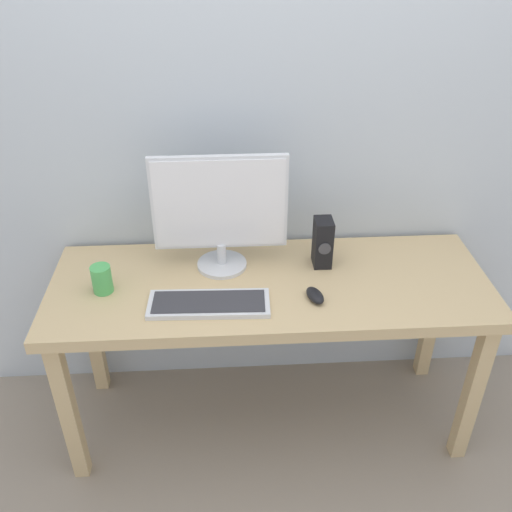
{
  "coord_description": "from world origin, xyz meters",
  "views": [
    {
      "loc": [
        -0.16,
        -1.77,
        2.02
      ],
      "look_at": [
        -0.06,
        0.0,
        0.88
      ],
      "focal_mm": 39.34,
      "sensor_mm": 36.0,
      "label": 1
    }
  ],
  "objects": [
    {
      "name": "desk",
      "position": [
        0.0,
        0.0,
        0.68
      ],
      "size": [
        1.71,
        0.62,
        0.76
      ],
      "color": "tan",
      "rests_on": "ground_plane"
    },
    {
      "name": "mouse",
      "position": [
        0.16,
        -0.12,
        0.78
      ],
      "size": [
        0.08,
        0.11,
        0.03
      ],
      "primitive_type": "ellipsoid",
      "rotation": [
        0.0,
        0.0,
        0.29
      ],
      "color": "black",
      "rests_on": "desk"
    },
    {
      "name": "wall_back",
      "position": [
        0.0,
        0.35,
        1.5
      ],
      "size": [
        2.69,
        0.04,
        3.0
      ],
      "primitive_type": "cube",
      "color": "#B2BCC6",
      "rests_on": "ground_plane"
    },
    {
      "name": "coffee_mug",
      "position": [
        -0.64,
        -0.02,
        0.82
      ],
      "size": [
        0.08,
        0.08,
        0.11
      ],
      "primitive_type": "cylinder",
      "color": "#4CB259",
      "rests_on": "desk"
    },
    {
      "name": "ground_plane",
      "position": [
        0.0,
        0.0,
        0.0
      ],
      "size": [
        6.0,
        6.0,
        0.0
      ],
      "primitive_type": "plane",
      "color": "gray"
    },
    {
      "name": "monitor",
      "position": [
        -0.19,
        0.13,
        1.01
      ],
      "size": [
        0.52,
        0.2,
        0.47
      ],
      "color": "silver",
      "rests_on": "desk"
    },
    {
      "name": "keyboard_primary",
      "position": [
        -0.24,
        -0.14,
        0.77
      ],
      "size": [
        0.45,
        0.17,
        0.02
      ],
      "color": "silver",
      "rests_on": "desk"
    },
    {
      "name": "speaker_right",
      "position": [
        0.22,
        0.11,
        0.86
      ],
      "size": [
        0.07,
        0.1,
        0.2
      ],
      "color": "black",
      "rests_on": "desk"
    }
  ]
}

